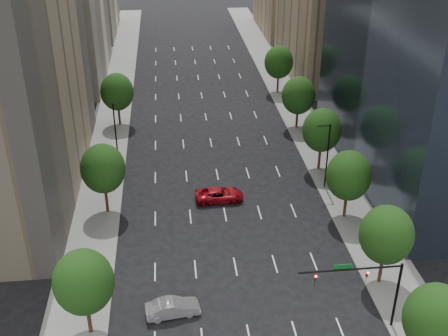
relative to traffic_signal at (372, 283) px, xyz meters
name	(u,v)px	position (x,y,z in m)	size (l,w,h in m)	color
sidewalk_left	(101,180)	(-26.03, 30.00, -5.10)	(6.00, 200.00, 0.15)	slate
sidewalk_right	(329,168)	(4.97, 30.00, -5.10)	(6.00, 200.00, 0.15)	slate
tree_right_0	(436,319)	(3.47, -5.00, 0.22)	(5.20, 5.20, 8.39)	#382316
tree_right_1	(386,235)	(3.47, 6.00, 0.58)	(5.20, 5.20, 8.75)	#382316
tree_right_2	(349,176)	(3.47, 18.00, 0.43)	(5.20, 5.20, 8.61)	#382316
tree_right_3	(322,130)	(3.47, 30.00, 0.72)	(5.20, 5.20, 8.89)	#382316
tree_right_4	(298,96)	(3.47, 44.00, 0.29)	(5.20, 5.20, 8.46)	#382316
tree_right_5	(279,62)	(3.47, 60.00, 0.58)	(5.20, 5.20, 8.75)	#382316
tree_left_0	(84,282)	(-24.53, 2.00, 0.58)	(5.20, 5.20, 8.75)	#382316
tree_left_1	(103,169)	(-24.53, 22.00, 0.79)	(5.20, 5.20, 8.97)	#382316
tree_left_2	(117,92)	(-24.53, 48.00, 0.50)	(5.20, 5.20, 8.68)	#382316
streetlight_rn	(327,154)	(2.91, 25.00, -0.33)	(1.70, 0.20, 9.00)	black
streetlight_ln	(116,131)	(-23.96, 35.00, -0.33)	(1.70, 0.20, 9.00)	black
traffic_signal	(372,283)	(0.00, 0.00, 0.00)	(9.12, 0.40, 7.38)	black
car_silver	(173,308)	(-17.17, 3.52, -4.35)	(1.75, 5.02, 1.65)	#A2A1A6
car_red_far	(219,195)	(-10.90, 23.28, -4.34)	(2.77, 6.00, 1.67)	#9B0B14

